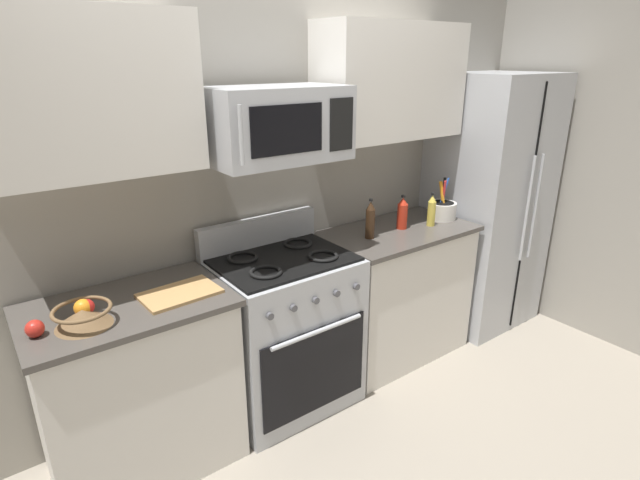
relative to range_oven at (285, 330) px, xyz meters
name	(u,v)px	position (x,y,z in m)	size (l,w,h in m)	color
ground_plane	(360,467)	(0.00, -0.68, -0.47)	(16.00, 16.00, 0.00)	gray
wall_back	(247,179)	(0.00, 0.36, 0.83)	(8.00, 0.10, 2.60)	#9E998E
counter_left	(139,387)	(-0.85, 0.00, -0.02)	(0.91, 0.59, 0.91)	silver
range_oven	(285,330)	(0.00, 0.00, 0.00)	(0.76, 0.63, 1.09)	#B2B5BA
counter_right	(395,292)	(0.89, 0.00, -0.02)	(1.01, 0.59, 0.91)	silver
refrigerator	(487,203)	(1.80, -0.02, 0.46)	(0.77, 0.70, 1.86)	#B2B5BA
wall_right	(621,161)	(2.28, -0.68, 0.83)	(0.10, 8.00, 2.60)	#9E998E
microwave	(276,124)	(0.00, 0.03, 1.17)	(0.71, 0.44, 0.37)	#B2B5BA
upper_cabinets_left	(85,94)	(-0.85, 0.14, 1.34)	(0.90, 0.34, 0.68)	silver
upper_cabinets_right	(391,82)	(0.90, 0.14, 1.34)	(1.00, 0.34, 0.68)	silver
utensil_crock	(442,210)	(1.29, -0.02, 0.50)	(0.19, 0.19, 0.29)	white
fruit_basket	(83,315)	(-1.04, -0.09, 0.48)	(0.24, 0.24, 0.10)	brown
apple_loose	(35,329)	(-1.22, -0.08, 0.47)	(0.07, 0.07, 0.07)	red
cutting_board	(180,293)	(-0.62, -0.06, 0.44)	(0.35, 0.23, 0.02)	tan
bottle_soy	(370,220)	(0.63, -0.01, 0.55)	(0.06, 0.06, 0.25)	#382314
bottle_oil	(432,211)	(1.12, -0.07, 0.54)	(0.05, 0.05, 0.22)	gold
bottle_hot_sauce	(402,213)	(0.92, 0.00, 0.54)	(0.07, 0.07, 0.22)	red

